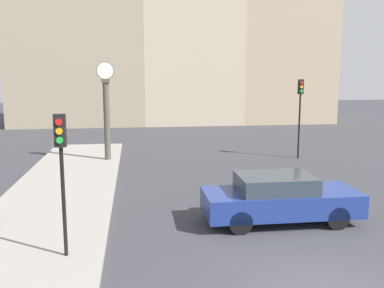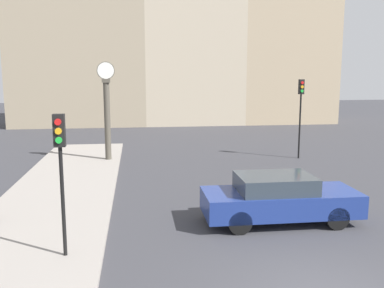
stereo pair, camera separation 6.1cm
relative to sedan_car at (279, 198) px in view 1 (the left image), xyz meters
name	(u,v)px [view 1 (the left image)]	position (x,y,z in m)	size (l,w,h in m)	color
sidewalk_corner	(61,192)	(-7.07, 4.10, -0.69)	(3.97, 21.14, 0.13)	gray
building_row	(176,36)	(-0.57, 26.04, 6.92)	(28.03, 5.00, 15.72)	gray
sedan_car	(279,198)	(0.00, 0.00, 0.00)	(4.64, 1.81, 1.47)	navy
traffic_light_near	(61,155)	(-5.98, -1.90, 1.84)	(0.26, 0.24, 3.42)	black
traffic_light_far	(300,103)	(4.29, 9.38, 2.20)	(0.26, 0.24, 4.14)	black
street_clock	(107,112)	(-5.66, 9.80, 1.81)	(0.87, 0.40, 4.90)	#4C473D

